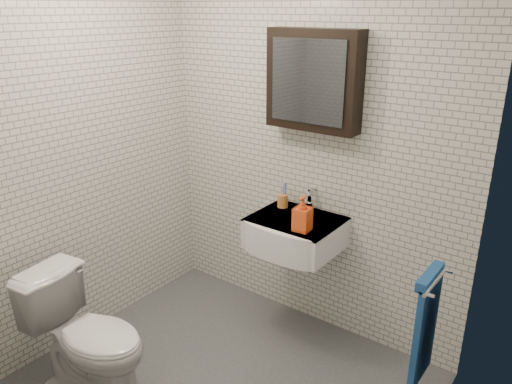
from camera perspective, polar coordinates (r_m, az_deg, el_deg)
room_shell at (r=2.42m, az=-5.87°, el=4.76°), size 2.22×2.02×2.51m
washbasin at (r=3.20m, az=4.16°, el=-4.80°), size 0.55×0.50×0.20m
faucet at (r=3.29m, az=6.08°, el=-1.07°), size 0.06×0.20×0.15m
mirror_cabinet at (r=3.08m, az=6.60°, el=12.55°), size 0.60×0.15×0.60m
towel_rail at (r=2.55m, az=18.84°, el=-13.91°), size 0.09×0.30×0.58m
toothbrush_cup at (r=3.34m, az=3.07°, el=-0.92°), size 0.08×0.08×0.20m
soap_bottle at (r=2.98m, az=5.34°, el=-2.49°), size 0.11×0.11×0.22m
toilet at (r=3.08m, az=-18.53°, el=-15.42°), size 0.77×0.51×0.74m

